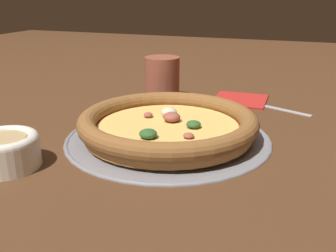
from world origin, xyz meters
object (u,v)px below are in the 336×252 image
Objects in this scene: bowl_near at (5,149)px; drinking_cup at (162,79)px; pizza_tray at (168,137)px; pizza at (168,124)px; fork at (267,106)px; napkin at (240,99)px.

bowl_near is 0.99× the size of drinking_cup.
pizza reaches higher than pizza_tray.
pizza_tray reaches higher than fork.
pizza is at bearing 135.99° from bowl_near.
napkin is (-0.30, 0.07, 0.00)m from pizza_tray.
napkin is 0.71× the size of fork.
pizza_tray is 3.57× the size of bowl_near.
bowl_near is (0.19, -0.19, 0.02)m from pizza_tray.
fork is at bearing 152.37° from pizza.
napkin is (-0.06, 0.18, -0.05)m from drinking_cup.
drinking_cup reaches higher than bowl_near.
pizza_tray is 0.31m from napkin.
fork is (-0.46, 0.33, -0.03)m from bowl_near.
pizza is at bearing -13.88° from napkin.
pizza is at bearing 85.25° from fork.
bowl_near is (0.19, -0.19, -0.00)m from pizza.
fork is (-0.27, 0.14, -0.00)m from pizza_tray.
drinking_cup reaches higher than pizza_tray.
pizza_tray is at bearing 135.99° from bowl_near.
pizza is 0.27m from bowl_near.
drinking_cup is at bearing -70.68° from napkin.
napkin is (-0.30, 0.07, -0.02)m from pizza.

